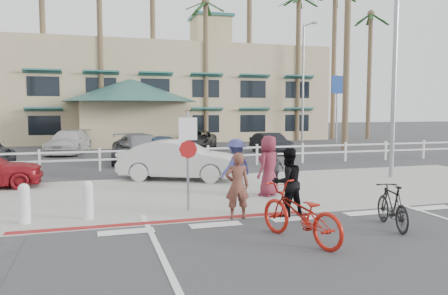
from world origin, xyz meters
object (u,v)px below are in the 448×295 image
object	(u,v)px
bike_red	(300,213)
bike_black	(392,206)
car_white_sedan	(180,160)
sign_post	(188,156)

from	to	relation	value
bike_red	bike_black	distance (m)	2.47
car_white_sedan	bike_black	bearing A→B (deg)	-133.18
bike_black	bike_red	bearing A→B (deg)	22.75
bike_black	car_white_sedan	bearing A→B (deg)	-53.02
bike_black	car_white_sedan	size ratio (longest dim) A/B	0.37
bike_red	sign_post	bearing A→B (deg)	-82.19
sign_post	bike_black	world-z (taller)	sign_post
sign_post	car_white_sedan	size ratio (longest dim) A/B	0.64
sign_post	car_white_sedan	xyz separation A→B (m)	(0.76, 5.08, -0.70)
sign_post	bike_black	distance (m)	5.07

